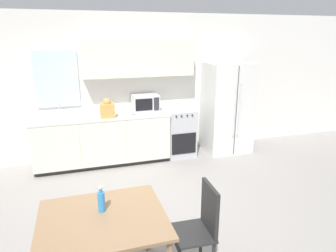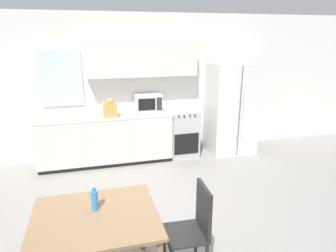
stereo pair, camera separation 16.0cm
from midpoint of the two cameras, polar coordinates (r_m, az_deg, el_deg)
ground_plane at (r=4.12m, az=-2.61°, el=-16.89°), size 12.00×12.00×0.00m
wall_back at (r=5.75m, az=-7.27°, el=8.30°), size 12.00×0.38×2.70m
kitchen_counter at (r=5.63m, az=-10.98°, el=-2.39°), size 2.40×0.68×0.92m
oven_range at (r=5.92m, az=3.42°, el=-1.19°), size 0.56×0.63×0.92m
refrigerator at (r=6.13m, az=12.65°, el=3.31°), size 0.90×0.76×1.79m
kitchen_sink at (r=5.51m, az=-18.56°, el=1.72°), size 0.60×0.40×0.23m
microwave at (r=5.70m, az=-2.98°, el=4.49°), size 0.49×0.34×0.31m
coffee_mug at (r=5.39m, az=-5.81°, el=2.59°), size 0.12×0.09×0.10m
grocery_bag_0 at (r=5.31m, az=-10.15°, el=3.29°), size 0.24×0.21×0.34m
dining_table at (r=2.87m, az=-11.97°, el=-18.15°), size 1.10×0.93×0.76m
dining_chair_side at (r=3.07m, az=6.70°, el=-18.02°), size 0.42×0.42×0.93m
drink_bottle at (r=2.86m, az=-12.21°, el=-13.54°), size 0.06×0.06×0.25m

